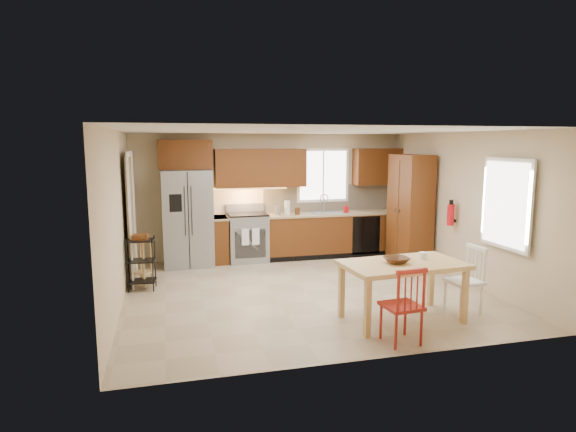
% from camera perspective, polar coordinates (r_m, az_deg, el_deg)
% --- Properties ---
extents(floor, '(5.50, 5.50, 0.00)m').
position_cam_1_polar(floor, '(7.70, 2.05, -8.88)').
color(floor, tan).
rests_on(floor, ground).
extents(ceiling, '(5.50, 5.00, 0.02)m').
position_cam_1_polar(ceiling, '(7.34, 2.16, 10.06)').
color(ceiling, silver).
rests_on(ceiling, ground).
extents(wall_back, '(5.50, 0.02, 2.50)m').
position_cam_1_polar(wall_back, '(9.82, -2.01, 2.42)').
color(wall_back, '#CCB793').
rests_on(wall_back, ground).
extents(wall_front, '(5.50, 0.02, 2.50)m').
position_cam_1_polar(wall_front, '(5.10, 10.05, -3.61)').
color(wall_front, '#CCB793').
rests_on(wall_front, ground).
extents(wall_left, '(0.02, 5.00, 2.50)m').
position_cam_1_polar(wall_left, '(7.15, -19.54, -0.45)').
color(wall_left, '#CCB793').
rests_on(wall_left, ground).
extents(wall_right, '(0.02, 5.00, 2.50)m').
position_cam_1_polar(wall_right, '(8.60, 19.98, 1.00)').
color(wall_right, '#CCB793').
rests_on(wall_right, ground).
extents(refrigerator, '(0.92, 0.75, 1.82)m').
position_cam_1_polar(refrigerator, '(9.28, -11.81, -0.25)').
color(refrigerator, gray).
rests_on(refrigerator, floor).
extents(range_stove, '(0.76, 0.63, 0.92)m').
position_cam_1_polar(range_stove, '(9.53, -4.81, -2.60)').
color(range_stove, gray).
rests_on(range_stove, floor).
extents(base_cabinet_narrow, '(0.30, 0.60, 0.90)m').
position_cam_1_polar(base_cabinet_narrow, '(9.48, -8.11, -2.79)').
color(base_cabinet_narrow, '#582710').
rests_on(base_cabinet_narrow, floor).
extents(base_cabinet_run, '(2.92, 0.60, 0.90)m').
position_cam_1_polar(base_cabinet_run, '(10.01, 5.63, -2.13)').
color(base_cabinet_run, '#582710').
rests_on(base_cabinet_run, floor).
extents(dishwasher, '(0.60, 0.02, 0.78)m').
position_cam_1_polar(dishwasher, '(9.95, 9.23, -2.27)').
color(dishwasher, black).
rests_on(dishwasher, floor).
extents(backsplash, '(2.92, 0.03, 0.55)m').
position_cam_1_polar(backsplash, '(10.16, 5.14, 2.18)').
color(backsplash, beige).
rests_on(backsplash, wall_back).
extents(upper_over_fridge, '(1.00, 0.35, 0.55)m').
position_cam_1_polar(upper_over_fridge, '(9.37, -12.09, 7.14)').
color(upper_over_fridge, '#5E290F').
rests_on(upper_over_fridge, wall_back).
extents(upper_left_block, '(1.80, 0.35, 0.75)m').
position_cam_1_polar(upper_left_block, '(9.55, -3.27, 5.69)').
color(upper_left_block, '#5E290F').
rests_on(upper_left_block, wall_back).
extents(upper_right_block, '(1.00, 0.35, 0.75)m').
position_cam_1_polar(upper_right_block, '(10.32, 10.55, 5.79)').
color(upper_right_block, '#5E290F').
rests_on(upper_right_block, wall_back).
extents(window_back, '(1.12, 0.04, 1.12)m').
position_cam_1_polar(window_back, '(10.06, 4.16, 4.84)').
color(window_back, white).
rests_on(window_back, wall_back).
extents(sink, '(0.62, 0.46, 0.16)m').
position_cam_1_polar(sink, '(9.88, 4.63, 0.15)').
color(sink, gray).
rests_on(sink, base_cabinet_run).
extents(undercab_glow, '(1.60, 0.30, 0.01)m').
position_cam_1_polar(undercab_glow, '(9.50, -5.00, 3.27)').
color(undercab_glow, '#FFBF66').
rests_on(undercab_glow, wall_back).
extents(soap_bottle, '(0.09, 0.09, 0.19)m').
position_cam_1_polar(soap_bottle, '(9.89, 6.91, 0.92)').
color(soap_bottle, red).
rests_on(soap_bottle, base_cabinet_run).
extents(paper_towel, '(0.12, 0.12, 0.28)m').
position_cam_1_polar(paper_towel, '(9.56, -0.09, 0.99)').
color(paper_towel, white).
rests_on(paper_towel, base_cabinet_run).
extents(canister_steel, '(0.11, 0.11, 0.18)m').
position_cam_1_polar(canister_steel, '(9.52, -1.26, 0.65)').
color(canister_steel, gray).
rests_on(canister_steel, base_cabinet_run).
extents(canister_wood, '(0.10, 0.10, 0.14)m').
position_cam_1_polar(canister_wood, '(9.60, 1.11, 0.59)').
color(canister_wood, '#533416').
rests_on(canister_wood, base_cabinet_run).
extents(pantry, '(0.50, 0.95, 2.10)m').
position_cam_1_polar(pantry, '(9.47, 14.25, 0.70)').
color(pantry, '#582710').
rests_on(pantry, floor).
extents(fire_extinguisher, '(0.12, 0.12, 0.36)m').
position_cam_1_polar(fire_extinguisher, '(8.68, 18.72, 0.12)').
color(fire_extinguisher, red).
rests_on(fire_extinguisher, wall_right).
extents(window_right, '(0.04, 1.02, 1.32)m').
position_cam_1_polar(window_right, '(7.62, 24.46, 1.32)').
color(window_right, white).
rests_on(window_right, wall_right).
extents(doorway, '(0.04, 0.95, 2.10)m').
position_cam_1_polar(doorway, '(8.46, -18.16, -0.40)').
color(doorway, '#8C7A59').
rests_on(doorway, wall_left).
extents(dining_table, '(1.64, 1.01, 0.77)m').
position_cam_1_polar(dining_table, '(6.56, 13.38, -8.76)').
color(dining_table, '#DEB26F').
rests_on(dining_table, floor).
extents(chair_red, '(0.47, 0.47, 0.92)m').
position_cam_1_polar(chair_red, '(5.84, 13.30, -10.17)').
color(chair_red, maroon).
rests_on(chair_red, floor).
extents(chair_white, '(0.47, 0.47, 0.92)m').
position_cam_1_polar(chair_white, '(7.06, 20.11, -7.15)').
color(chair_white, white).
rests_on(chair_white, floor).
extents(table_bowl, '(0.34, 0.34, 0.08)m').
position_cam_1_polar(table_bowl, '(6.41, 12.72, -5.50)').
color(table_bowl, '#533416').
rests_on(table_bowl, dining_table).
extents(table_jar, '(0.12, 0.12, 0.13)m').
position_cam_1_polar(table_jar, '(6.70, 15.73, -4.75)').
color(table_jar, white).
rests_on(table_jar, dining_table).
extents(bar_stool, '(0.40, 0.40, 0.78)m').
position_cam_1_polar(bar_stool, '(8.23, -16.91, -5.27)').
color(bar_stool, '#DEB26F').
rests_on(bar_stool, floor).
extents(utility_cart, '(0.46, 0.37, 0.85)m').
position_cam_1_polar(utility_cart, '(8.01, -16.99, -5.41)').
color(utility_cart, black).
rests_on(utility_cart, floor).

